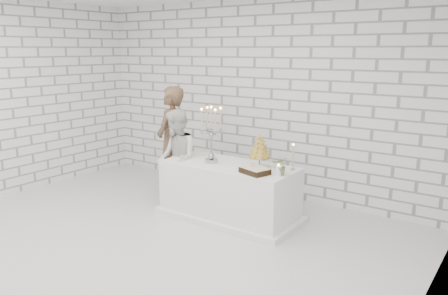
# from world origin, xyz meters

# --- Properties ---
(ground) EXTENTS (6.00, 5.00, 0.01)m
(ground) POSITION_xyz_m (0.00, 0.00, 0.00)
(ground) COLOR silver
(ground) RESTS_ON ground
(wall_back) EXTENTS (6.00, 0.01, 3.00)m
(wall_back) POSITION_xyz_m (0.00, 2.50, 1.50)
(wall_back) COLOR white
(wall_back) RESTS_ON ground
(wall_right) EXTENTS (0.01, 5.00, 3.00)m
(wall_right) POSITION_xyz_m (3.00, 0.00, 1.50)
(wall_right) COLOR white
(wall_right) RESTS_ON ground
(cake_table) EXTENTS (1.80, 0.80, 0.75)m
(cake_table) POSITION_xyz_m (0.39, 1.25, 0.38)
(cake_table) COLOR white
(cake_table) RESTS_ON ground
(groom) EXTENTS (0.56, 0.71, 1.71)m
(groom) POSITION_xyz_m (-0.83, 1.49, 0.86)
(groom) COLOR #473021
(groom) RESTS_ON ground
(bride) EXTENTS (0.88, 0.86, 1.42)m
(bride) POSITION_xyz_m (-0.48, 1.20, 0.71)
(bride) COLOR silver
(bride) RESTS_ON ground
(candelabra) EXTENTS (0.38, 0.38, 0.77)m
(candelabra) POSITION_xyz_m (0.14, 1.20, 1.13)
(candelabra) COLOR #9898A2
(candelabra) RESTS_ON cake_table
(croquembouche) EXTENTS (0.31, 0.31, 0.44)m
(croquembouche) POSITION_xyz_m (0.80, 1.35, 0.97)
(croquembouche) COLOR #A3822D
(croquembouche) RESTS_ON cake_table
(chocolate_cake) EXTENTS (0.40, 0.33, 0.08)m
(chocolate_cake) POSITION_xyz_m (0.90, 1.07, 0.79)
(chocolate_cake) COLOR black
(chocolate_cake) RESTS_ON cake_table
(pillar_candle) EXTENTS (0.09, 0.09, 0.12)m
(pillar_candle) POSITION_xyz_m (1.18, 1.16, 0.81)
(pillar_candle) COLOR white
(pillar_candle) RESTS_ON cake_table
(extra_taper) EXTENTS (0.07, 0.07, 0.32)m
(extra_taper) POSITION_xyz_m (1.21, 1.48, 0.91)
(extra_taper) COLOR #C1B090
(extra_taper) RESTS_ON cake_table
(flowers) EXTENTS (0.26, 0.24, 0.23)m
(flowers) POSITION_xyz_m (1.19, 1.20, 0.87)
(flowers) COLOR #436431
(flowers) RESTS_ON cake_table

